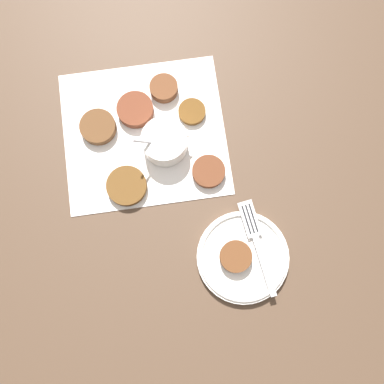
{
  "coord_description": "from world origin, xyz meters",
  "views": [
    {
      "loc": [
        0.06,
        -0.32,
        0.89
      ],
      "look_at": [
        0.09,
        -0.16,
        0.02
      ],
      "focal_mm": 42.0,
      "sensor_mm": 36.0,
      "label": 1
    }
  ],
  "objects_px": {
    "sauce_bowl": "(165,142)",
    "fork": "(255,237)",
    "serving_plate": "(243,257)",
    "fritter_on_plate": "(236,257)"
  },
  "relations": [
    {
      "from": "serving_plate",
      "to": "sauce_bowl",
      "type": "bearing_deg",
      "value": 114.17
    },
    {
      "from": "serving_plate",
      "to": "fork",
      "type": "bearing_deg",
      "value": 47.49
    },
    {
      "from": "fork",
      "to": "serving_plate",
      "type": "bearing_deg",
      "value": -132.51
    },
    {
      "from": "sauce_bowl",
      "to": "fork",
      "type": "height_order",
      "value": "sauce_bowl"
    },
    {
      "from": "serving_plate",
      "to": "fork",
      "type": "height_order",
      "value": "fork"
    },
    {
      "from": "serving_plate",
      "to": "fritter_on_plate",
      "type": "bearing_deg",
      "value": 169.6
    },
    {
      "from": "serving_plate",
      "to": "fritter_on_plate",
      "type": "xyz_separation_m",
      "value": [
        -0.02,
        0.0,
        0.02
      ]
    },
    {
      "from": "fritter_on_plate",
      "to": "serving_plate",
      "type": "bearing_deg",
      "value": -10.4
    },
    {
      "from": "fork",
      "to": "fritter_on_plate",
      "type": "bearing_deg",
      "value": -146.53
    },
    {
      "from": "sauce_bowl",
      "to": "fork",
      "type": "xyz_separation_m",
      "value": [
        0.14,
        -0.22,
        -0.0
      ]
    }
  ]
}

